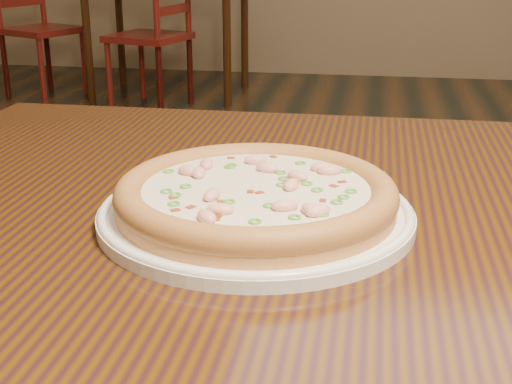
% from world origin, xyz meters
% --- Properties ---
extents(hero_table, '(1.20, 0.80, 0.75)m').
position_xyz_m(hero_table, '(-0.24, -0.34, 0.65)').
color(hero_table, black).
rests_on(hero_table, ground).
extents(plate, '(0.31, 0.31, 0.02)m').
position_xyz_m(plate, '(-0.36, -0.39, 0.76)').
color(plate, white).
rests_on(plate, hero_table).
extents(pizza, '(0.27, 0.27, 0.03)m').
position_xyz_m(pizza, '(-0.36, -0.39, 0.78)').
color(pizza, tan).
rests_on(pizza, plate).
extents(chair_a, '(0.56, 0.56, 0.95)m').
position_xyz_m(chair_a, '(-2.48, 3.44, 0.44)').
color(chair_a, '#5C1111').
rests_on(chair_a, ground).
extents(chair_b, '(0.52, 0.52, 0.95)m').
position_xyz_m(chair_b, '(-1.58, 3.20, 0.44)').
color(chair_b, '#5C1111').
rests_on(chair_b, ground).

